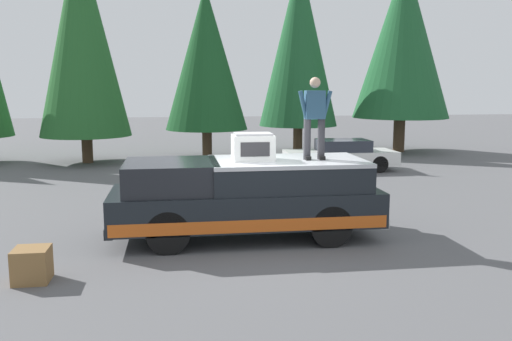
# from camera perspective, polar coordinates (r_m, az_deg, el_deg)

# --- Properties ---
(ground_plane) EXTENTS (90.00, 90.00, 0.00)m
(ground_plane) POSITION_cam_1_polar(r_m,az_deg,el_deg) (11.24, 0.20, -7.57)
(ground_plane) COLOR #565659
(pickup_truck) EXTENTS (2.01, 5.54, 1.65)m
(pickup_truck) POSITION_cam_1_polar(r_m,az_deg,el_deg) (11.43, -1.09, -2.78)
(pickup_truck) COLOR black
(pickup_truck) RESTS_ON ground
(compressor_unit) EXTENTS (0.65, 0.84, 0.56)m
(compressor_unit) POSITION_cam_1_polar(r_m,az_deg,el_deg) (11.26, -0.32, 2.48)
(compressor_unit) COLOR silver
(compressor_unit) RESTS_ON pickup_truck
(person_on_truck_bed) EXTENTS (0.29, 0.72, 1.69)m
(person_on_truck_bed) POSITION_cam_1_polar(r_m,az_deg,el_deg) (11.40, 6.11, 5.66)
(person_on_truck_bed) COLOR #333338
(person_on_truck_bed) RESTS_ON pickup_truck
(parked_car_white) EXTENTS (1.64, 4.10, 1.16)m
(parked_car_white) POSITION_cam_1_polar(r_m,az_deg,el_deg) (20.80, 8.80, 1.59)
(parked_car_white) COLOR white
(parked_car_white) RESTS_ON ground
(wooden_crate) EXTENTS (0.56, 0.56, 0.56)m
(wooden_crate) POSITION_cam_1_polar(r_m,az_deg,el_deg) (9.78, -22.25, -9.06)
(wooden_crate) COLOR olive
(wooden_crate) RESTS_ON ground
(conifer_far_left) EXTENTS (4.52, 4.52, 9.01)m
(conifer_far_left) POSITION_cam_1_polar(r_m,az_deg,el_deg) (27.33, 15.01, 13.05)
(conifer_far_left) COLOR #4C3826
(conifer_far_left) RESTS_ON ground
(conifer_left) EXTENTS (3.69, 3.69, 9.04)m
(conifer_left) POSITION_cam_1_polar(r_m,az_deg,el_deg) (26.37, 4.48, 13.11)
(conifer_left) COLOR #4C3826
(conifer_left) RESTS_ON ground
(conifer_center_left) EXTENTS (3.56, 3.56, 7.40)m
(conifer_center_left) POSITION_cam_1_polar(r_m,az_deg,el_deg) (24.11, -5.22, 11.55)
(conifer_center_left) COLOR #4C3826
(conifer_center_left) RESTS_ON ground
(conifer_center_right) EXTENTS (3.66, 3.66, 9.25)m
(conifer_center_right) POSITION_cam_1_polar(r_m,az_deg,el_deg) (23.63, -17.64, 13.32)
(conifer_center_right) COLOR #4C3826
(conifer_center_right) RESTS_ON ground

